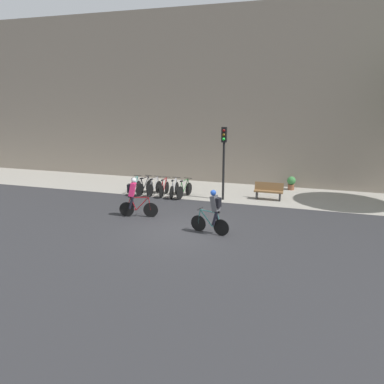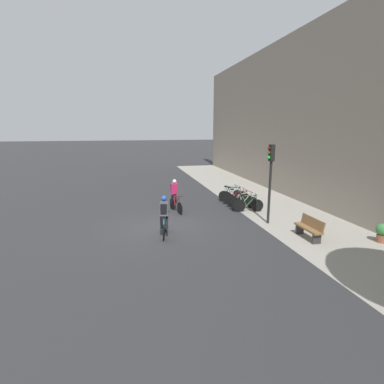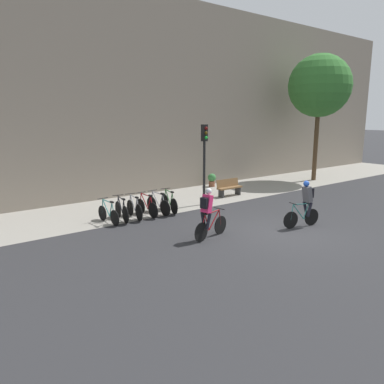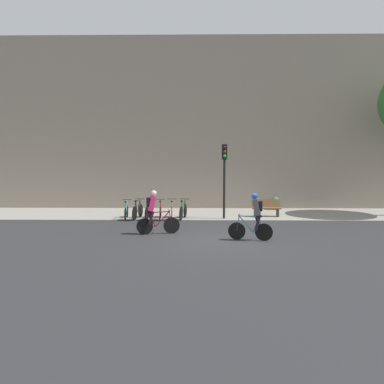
# 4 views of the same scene
# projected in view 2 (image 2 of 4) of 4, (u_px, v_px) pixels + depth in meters

# --- Properties ---
(ground) EXTENTS (200.00, 200.00, 0.00)m
(ground) POSITION_uv_depth(u_px,v_px,m) (162.00, 228.00, 13.74)
(ground) COLOR #2B2B2D
(kerb_strip) EXTENTS (44.00, 4.50, 0.01)m
(kerb_strip) POSITION_uv_depth(u_px,v_px,m) (294.00, 218.00, 15.19)
(kerb_strip) COLOR gray
(kerb_strip) RESTS_ON ground
(building_facade) EXTENTS (44.00, 0.60, 10.31)m
(building_facade) POSITION_uv_depth(u_px,v_px,m) (348.00, 114.00, 14.65)
(building_facade) COLOR gray
(building_facade) RESTS_ON ground
(cyclist_pink) EXTENTS (1.71, 0.58, 1.77)m
(cyclist_pink) POSITION_uv_depth(u_px,v_px,m) (175.00, 194.00, 16.28)
(cyclist_pink) COLOR black
(cyclist_pink) RESTS_ON ground
(cyclist_grey) EXTENTS (1.62, 0.56, 1.76)m
(cyclist_grey) POSITION_uv_depth(u_px,v_px,m) (164.00, 215.00, 12.35)
(cyclist_grey) COLOR black
(cyclist_grey) RESTS_ON ground
(parked_bike_0) EXTENTS (0.46, 1.56, 0.94)m
(parked_bike_0) POSITION_uv_depth(u_px,v_px,m) (230.00, 194.00, 18.99)
(parked_bike_0) COLOR black
(parked_bike_0) RESTS_ON ground
(parked_bike_1) EXTENTS (0.46, 1.64, 0.98)m
(parked_bike_1) POSITION_uv_depth(u_px,v_px,m) (233.00, 195.00, 18.43)
(parked_bike_1) COLOR black
(parked_bike_1) RESTS_ON ground
(parked_bike_2) EXTENTS (0.46, 1.62, 0.97)m
(parked_bike_2) POSITION_uv_depth(u_px,v_px,m) (237.00, 198.00, 17.89)
(parked_bike_2) COLOR black
(parked_bike_2) RESTS_ON ground
(parked_bike_3) EXTENTS (0.46, 1.61, 0.96)m
(parked_bike_3) POSITION_uv_depth(u_px,v_px,m) (240.00, 200.00, 17.34)
(parked_bike_3) COLOR black
(parked_bike_3) RESTS_ON ground
(parked_bike_4) EXTENTS (0.46, 1.66, 0.97)m
(parked_bike_4) POSITION_uv_depth(u_px,v_px,m) (244.00, 202.00, 16.79)
(parked_bike_4) COLOR black
(parked_bike_4) RESTS_ON ground
(parked_bike_5) EXTENTS (0.47, 1.65, 0.98)m
(parked_bike_5) POSITION_uv_depth(u_px,v_px,m) (248.00, 205.00, 16.24)
(parked_bike_5) COLOR black
(parked_bike_5) RESTS_ON ground
(traffic_light_pole) EXTENTS (0.26, 0.30, 3.74)m
(traffic_light_pole) POSITION_uv_depth(u_px,v_px,m) (271.00, 170.00, 13.84)
(traffic_light_pole) COLOR black
(traffic_light_pole) RESTS_ON ground
(bench) EXTENTS (1.48, 0.44, 0.89)m
(bench) POSITION_uv_depth(u_px,v_px,m) (309.00, 228.00, 12.28)
(bench) COLOR brown
(bench) RESTS_ON ground
(potted_plant) EXTENTS (0.48, 0.48, 0.78)m
(potted_plant) POSITION_uv_depth(u_px,v_px,m) (382.00, 232.00, 11.88)
(potted_plant) COLOR brown
(potted_plant) RESTS_ON ground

